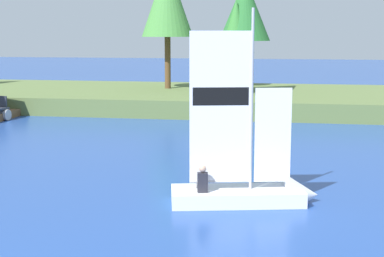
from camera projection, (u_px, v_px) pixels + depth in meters
The scene contains 5 objects.
shore_bank at pixel (201, 98), 37.59m from camera, with size 80.00×12.18×1.03m, color #5B703D.
shoreline_tree_centre at pixel (237, 28), 40.05m from camera, with size 2.46×2.46×5.83m.
shoreline_tree_midright at pixel (236, 30), 35.00m from camera, with size 2.14×2.14×5.67m.
shoreline_tree_right at pixel (245, 10), 35.42m from camera, with size 3.14×3.14×7.00m.
sailboat at pixel (259, 188), 16.21m from camera, with size 4.30×2.14×5.76m.
Camera 1 is at (5.83, -7.05, 4.71)m, focal length 54.31 mm.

